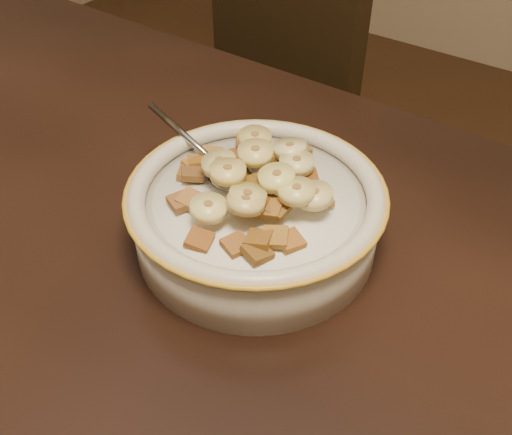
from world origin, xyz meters
The scene contains 46 objects.
chair centered at (-0.16, 0.58, 0.47)m, with size 0.41×0.41×0.93m, color black.
cereal_bowl centered at (0.22, 0.15, 0.78)m, with size 0.22×0.22×0.05m, color silver.
milk centered at (0.22, 0.15, 0.80)m, with size 0.18×0.18×0.00m, color white.
spoon centered at (0.19, 0.15, 0.81)m, with size 0.04×0.05×0.01m, color gray.
cereal_square_0 centered at (0.15, 0.15, 0.81)m, with size 0.02×0.02×0.01m, color brown.
cereal_square_1 centered at (0.19, 0.18, 0.81)m, with size 0.02×0.02×0.01m, color brown.
cereal_square_2 centered at (0.18, 0.10, 0.81)m, with size 0.02×0.02×0.01m, color olive.
cereal_square_3 centered at (0.25, 0.18, 0.82)m, with size 0.02×0.02×0.01m, color brown.
cereal_square_4 centered at (0.15, 0.17, 0.81)m, with size 0.02×0.02×0.01m, color brown.
cereal_square_5 centered at (0.21, 0.21, 0.81)m, with size 0.02×0.02×0.01m, color #95541B.
cereal_square_6 centered at (0.20, 0.19, 0.82)m, with size 0.02×0.02×0.01m, color brown.
cereal_square_7 centered at (0.25, 0.13, 0.82)m, with size 0.02×0.02×0.01m, color brown.
cereal_square_8 centered at (0.23, 0.14, 0.83)m, with size 0.02×0.02×0.01m, color brown.
cereal_square_9 centered at (0.15, 0.15, 0.81)m, with size 0.02×0.02×0.01m, color #9B5C1E.
cereal_square_10 centered at (0.17, 0.20, 0.81)m, with size 0.02×0.02×0.01m, color brown.
cereal_square_11 centered at (0.25, 0.09, 0.81)m, with size 0.02×0.02×0.01m, color #935D2B.
cereal_square_12 centered at (0.17, 0.18, 0.81)m, with size 0.02×0.02×0.01m, color brown.
cereal_square_13 centered at (0.26, 0.10, 0.81)m, with size 0.02×0.02×0.01m, color brown.
cereal_square_14 centered at (0.23, 0.12, 0.82)m, with size 0.02×0.02×0.01m, color brown.
cereal_square_15 centered at (0.28, 0.11, 0.81)m, with size 0.02×0.02×0.01m, color olive.
cereal_square_16 centered at (0.18, 0.15, 0.82)m, with size 0.02×0.02×0.01m, color brown.
cereal_square_17 centered at (0.27, 0.11, 0.81)m, with size 0.02×0.02×0.01m, color olive.
cereal_square_18 centered at (0.27, 0.17, 0.81)m, with size 0.02×0.02×0.01m, color olive.
cereal_square_19 centered at (0.22, 0.22, 0.81)m, with size 0.02×0.02×0.01m, color brown.
cereal_square_20 centered at (0.24, 0.12, 0.82)m, with size 0.02×0.02×0.01m, color brown.
cereal_square_21 centered at (0.18, 0.10, 0.81)m, with size 0.02×0.02×0.01m, color brown.
cereal_square_22 centered at (0.25, 0.13, 0.82)m, with size 0.02×0.02×0.01m, color brown.
cereal_square_23 centered at (0.27, 0.09, 0.81)m, with size 0.02×0.02×0.01m, color brown.
cereal_square_24 centered at (0.21, 0.19, 0.82)m, with size 0.02×0.02×0.01m, color brown.
cereal_square_25 centered at (0.15, 0.14, 0.81)m, with size 0.02×0.02×0.01m, color brown.
cereal_square_26 centered at (0.18, 0.10, 0.81)m, with size 0.02×0.02×0.01m, color brown.
cereal_square_27 centered at (0.18, 0.19, 0.81)m, with size 0.02×0.02×0.01m, color brown.
cereal_square_28 centered at (0.16, 0.13, 0.81)m, with size 0.02×0.02×0.01m, color brown.
cereal_square_29 centered at (0.22, 0.07, 0.81)m, with size 0.02×0.02×0.01m, color brown.
banana_slice_0 centered at (0.23, 0.12, 0.83)m, with size 0.03×0.03×0.01m, color #CAC27D.
banana_slice_1 centered at (0.27, 0.15, 0.83)m, with size 0.03×0.03×0.01m, color #FFEF9D.
banana_slice_2 centered at (0.21, 0.16, 0.84)m, with size 0.03×0.03×0.01m, color #FFEC81.
banana_slice_3 centered at (0.24, 0.18, 0.83)m, with size 0.03×0.03×0.01m, color beige.
banana_slice_4 centered at (0.24, 0.15, 0.84)m, with size 0.03×0.03×0.01m, color #F2E67A.
banana_slice_5 centered at (0.21, 0.13, 0.84)m, with size 0.03×0.03×0.01m, color #D1C168.
banana_slice_6 centered at (0.18, 0.14, 0.83)m, with size 0.03×0.03×0.01m, color #E0C388.
banana_slice_7 centered at (0.24, 0.11, 0.83)m, with size 0.03×0.03×0.01m, color tan.
banana_slice_8 centered at (0.19, 0.19, 0.83)m, with size 0.03×0.03×0.01m, color tan.
banana_slice_9 centered at (0.21, 0.09, 0.82)m, with size 0.03×0.03×0.01m, color beige.
banana_slice_10 centered at (0.22, 0.20, 0.83)m, with size 0.03×0.03×0.01m, color #FFE4A3.
banana_slice_11 centered at (0.26, 0.14, 0.83)m, with size 0.03×0.03×0.01m, color #E5D072.
Camera 1 is at (0.45, -0.17, 1.12)m, focal length 40.00 mm.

